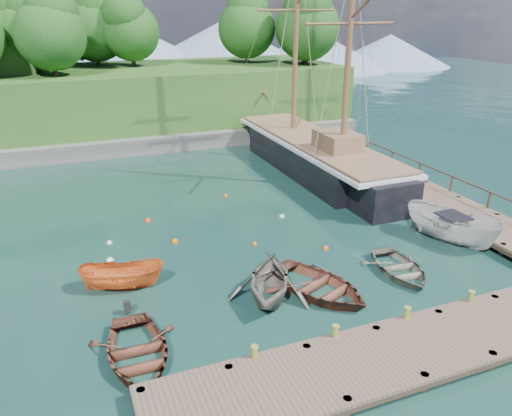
{
  "coord_description": "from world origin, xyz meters",
  "views": [
    {
      "loc": [
        -8.86,
        -17.36,
        11.2
      ],
      "look_at": [
        -0.44,
        3.69,
        2.0
      ],
      "focal_mm": 35.0,
      "sensor_mm": 36.0,
      "label": 1
    }
  ],
  "objects_px": {
    "schooner": "(315,158)",
    "motorboat_orange": "(123,288)",
    "rowboat_2": "(318,293)",
    "rowboat_3": "(399,274)",
    "rowboat_0": "(138,361)",
    "rowboat_1": "(269,298)",
    "cabin_boat_white": "(449,241)"
  },
  "relations": [
    {
      "from": "motorboat_orange",
      "to": "rowboat_0",
      "type": "bearing_deg",
      "value": -164.35
    },
    {
      "from": "rowboat_3",
      "to": "motorboat_orange",
      "type": "distance_m",
      "value": 12.2
    },
    {
      "from": "rowboat_2",
      "to": "schooner",
      "type": "bearing_deg",
      "value": 40.45
    },
    {
      "from": "rowboat_2",
      "to": "motorboat_orange",
      "type": "distance_m",
      "value": 8.31
    },
    {
      "from": "motorboat_orange",
      "to": "cabin_boat_white",
      "type": "xyz_separation_m",
      "value": [
        16.2,
        -1.54,
        0.0
      ]
    },
    {
      "from": "rowboat_3",
      "to": "cabin_boat_white",
      "type": "xyz_separation_m",
      "value": [
        4.46,
        1.79,
        0.0
      ]
    },
    {
      "from": "rowboat_0",
      "to": "rowboat_1",
      "type": "relative_size",
      "value": 1.08
    },
    {
      "from": "rowboat_1",
      "to": "motorboat_orange",
      "type": "distance_m",
      "value": 6.27
    },
    {
      "from": "rowboat_0",
      "to": "rowboat_1",
      "type": "bearing_deg",
      "value": 20.11
    },
    {
      "from": "rowboat_0",
      "to": "rowboat_3",
      "type": "relative_size",
      "value": 1.14
    },
    {
      "from": "cabin_boat_white",
      "to": "schooner",
      "type": "relative_size",
      "value": 0.2
    },
    {
      "from": "rowboat_0",
      "to": "rowboat_3",
      "type": "height_order",
      "value": "rowboat_0"
    },
    {
      "from": "rowboat_0",
      "to": "schooner",
      "type": "xyz_separation_m",
      "value": [
        15.45,
        16.33,
        1.04
      ]
    },
    {
      "from": "schooner",
      "to": "rowboat_0",
      "type": "bearing_deg",
      "value": -133.44
    },
    {
      "from": "rowboat_2",
      "to": "rowboat_3",
      "type": "relative_size",
      "value": 1.24
    },
    {
      "from": "rowboat_1",
      "to": "rowboat_2",
      "type": "bearing_deg",
      "value": 17.11
    },
    {
      "from": "rowboat_3",
      "to": "rowboat_1",
      "type": "bearing_deg",
      "value": -175.57
    },
    {
      "from": "rowboat_3",
      "to": "motorboat_orange",
      "type": "height_order",
      "value": "motorboat_orange"
    },
    {
      "from": "motorboat_orange",
      "to": "schooner",
      "type": "height_order",
      "value": "schooner"
    },
    {
      "from": "rowboat_0",
      "to": "rowboat_3",
      "type": "xyz_separation_m",
      "value": [
        11.94,
        1.63,
        0.0
      ]
    },
    {
      "from": "schooner",
      "to": "cabin_boat_white",
      "type": "bearing_deg",
      "value": -85.8
    },
    {
      "from": "rowboat_0",
      "to": "rowboat_2",
      "type": "distance_m",
      "value": 7.92
    },
    {
      "from": "rowboat_2",
      "to": "rowboat_3",
      "type": "bearing_deg",
      "value": -20.51
    },
    {
      "from": "motorboat_orange",
      "to": "schooner",
      "type": "distance_m",
      "value": 19.05
    },
    {
      "from": "cabin_boat_white",
      "to": "schooner",
      "type": "bearing_deg",
      "value": 73.44
    },
    {
      "from": "schooner",
      "to": "motorboat_orange",
      "type": "bearing_deg",
      "value": -143.28
    },
    {
      "from": "rowboat_2",
      "to": "rowboat_1",
      "type": "bearing_deg",
      "value": 146.72
    },
    {
      "from": "rowboat_2",
      "to": "rowboat_3",
      "type": "xyz_separation_m",
      "value": [
        4.17,
        0.12,
        0.0
      ]
    },
    {
      "from": "rowboat_3",
      "to": "schooner",
      "type": "xyz_separation_m",
      "value": [
        3.5,
        14.7,
        1.04
      ]
    },
    {
      "from": "rowboat_0",
      "to": "rowboat_2",
      "type": "xyz_separation_m",
      "value": [
        7.77,
        1.51,
        0.0
      ]
    },
    {
      "from": "rowboat_1",
      "to": "rowboat_3",
      "type": "bearing_deg",
      "value": 25.6
    },
    {
      "from": "motorboat_orange",
      "to": "rowboat_3",
      "type": "bearing_deg",
      "value": -87.76
    }
  ]
}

